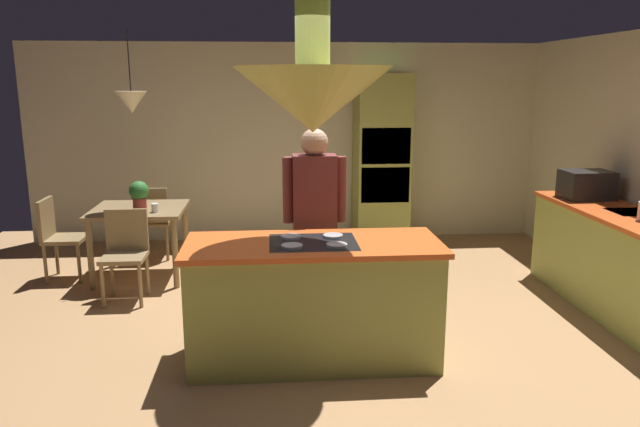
% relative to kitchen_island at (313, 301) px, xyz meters
% --- Properties ---
extents(ground, '(8.16, 8.16, 0.00)m').
position_rel_kitchen_island_xyz_m(ground, '(0.00, 0.20, -0.46)').
color(ground, '#AD7F51').
extents(wall_back, '(6.80, 0.10, 2.55)m').
position_rel_kitchen_island_xyz_m(wall_back, '(0.00, 3.65, 0.81)').
color(wall_back, beige).
rests_on(wall_back, ground).
extents(kitchen_island, '(1.88, 0.78, 0.94)m').
position_rel_kitchen_island_xyz_m(kitchen_island, '(0.00, 0.00, 0.00)').
color(kitchen_island, '#A0A84C').
rests_on(kitchen_island, ground).
extents(counter_run_right, '(0.73, 2.15, 0.92)m').
position_rel_kitchen_island_xyz_m(counter_run_right, '(2.84, 0.80, 0.01)').
color(counter_run_right, '#A0A84C').
rests_on(counter_run_right, ground).
extents(oven_tower, '(0.66, 0.62, 2.16)m').
position_rel_kitchen_island_xyz_m(oven_tower, '(1.10, 3.24, 0.62)').
color(oven_tower, '#A0A84C').
rests_on(oven_tower, ground).
extents(dining_table, '(0.95, 0.90, 0.76)m').
position_rel_kitchen_island_xyz_m(dining_table, '(-1.70, 2.10, 0.19)').
color(dining_table, olive).
rests_on(dining_table, ground).
extents(person_at_island, '(0.53, 0.23, 1.70)m').
position_rel_kitchen_island_xyz_m(person_at_island, '(0.06, 0.66, 0.51)').
color(person_at_island, tan).
rests_on(person_at_island, ground).
extents(range_hood, '(1.10, 1.10, 1.00)m').
position_rel_kitchen_island_xyz_m(range_hood, '(0.00, -0.00, 1.51)').
color(range_hood, '#A0A84C').
extents(pendant_light_over_table, '(0.32, 0.32, 0.82)m').
position_rel_kitchen_island_xyz_m(pendant_light_over_table, '(-1.70, 2.10, 1.40)').
color(pendant_light_over_table, beige).
extents(chair_facing_island, '(0.40, 0.40, 0.87)m').
position_rel_kitchen_island_xyz_m(chair_facing_island, '(-1.70, 1.43, 0.04)').
color(chair_facing_island, olive).
rests_on(chair_facing_island, ground).
extents(chair_by_back_wall, '(0.40, 0.40, 0.87)m').
position_rel_kitchen_island_xyz_m(chair_by_back_wall, '(-1.70, 2.77, 0.04)').
color(chair_by_back_wall, olive).
rests_on(chair_by_back_wall, ground).
extents(chair_at_corner, '(0.40, 0.40, 0.87)m').
position_rel_kitchen_island_xyz_m(chair_at_corner, '(-2.56, 2.10, 0.04)').
color(chair_at_corner, olive).
rests_on(chair_at_corner, ground).
extents(potted_plant_on_table, '(0.20, 0.20, 0.30)m').
position_rel_kitchen_island_xyz_m(potted_plant_on_table, '(-1.67, 2.02, 0.46)').
color(potted_plant_on_table, '#99382D').
rests_on(potted_plant_on_table, dining_table).
extents(cup_on_table, '(0.07, 0.07, 0.09)m').
position_rel_kitchen_island_xyz_m(cup_on_table, '(-1.49, 1.88, 0.34)').
color(cup_on_table, white).
rests_on(cup_on_table, dining_table).
extents(microwave_on_counter, '(0.46, 0.36, 0.28)m').
position_rel_kitchen_island_xyz_m(microwave_on_counter, '(2.84, 1.43, 0.60)').
color(microwave_on_counter, '#232326').
rests_on(microwave_on_counter, counter_run_right).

